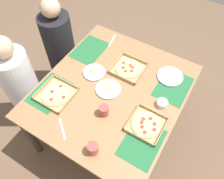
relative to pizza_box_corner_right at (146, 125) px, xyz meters
name	(u,v)px	position (x,y,z in m)	size (l,w,h in m)	color
ground_plane	(112,128)	(0.16, 0.40, -0.75)	(6.00, 6.00, 0.00)	brown
dining_table	(112,96)	(0.16, 0.40, -0.11)	(1.33, 1.17, 0.74)	#3F3328
placemat_near_left	(142,143)	(-0.14, -0.04, -0.01)	(0.36, 0.26, 0.00)	#236638
placemat_near_right	(173,87)	(0.45, -0.04, -0.01)	(0.36, 0.26, 0.00)	#236638
placemat_far_left	(50,92)	(-0.14, 0.84, -0.01)	(0.36, 0.26, 0.00)	#236638
placemat_far_right	(90,50)	(0.45, 0.84, -0.01)	(0.36, 0.26, 0.00)	#236638
pizza_box_corner_right	(146,125)	(0.00, 0.00, 0.00)	(0.26, 0.26, 0.04)	tan
pizza_box_corner_left	(56,94)	(-0.13, 0.77, 0.00)	(0.28, 0.28, 0.04)	tan
pizza_box_edge_far	(129,69)	(0.43, 0.39, 0.00)	(0.28, 0.28, 0.04)	tan
plate_far_left	(170,77)	(0.54, 0.03, 0.00)	(0.23, 0.23, 0.02)	white
plate_middle	(94,72)	(0.23, 0.64, 0.00)	(0.20, 0.20, 0.03)	white
plate_far_right	(108,89)	(0.14, 0.43, 0.00)	(0.21, 0.21, 0.03)	white
cup_spare	(104,110)	(-0.08, 0.33, 0.03)	(0.08, 0.08, 0.09)	#BF4742
cup_red	(93,149)	(-0.38, 0.23, 0.04)	(0.08, 0.08, 0.10)	#BF4742
condiment_bowl	(162,103)	(0.23, -0.03, 0.01)	(0.09, 0.09, 0.05)	white
fork_by_far_right	(112,41)	(0.68, 0.72, -0.01)	(0.19, 0.02, 0.01)	#B7B7BC
fork_by_near_left	(62,129)	(-0.36, 0.53, -0.01)	(0.19, 0.02, 0.01)	#B7B7BC
diner_left_seat	(23,88)	(-0.14, 1.25, -0.24)	(0.32, 0.32, 1.15)	white
diner_right_seat	(61,51)	(0.45, 1.25, -0.23)	(0.32, 0.32, 1.16)	black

